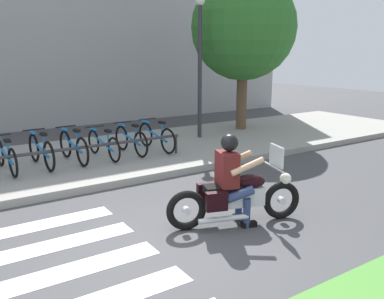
# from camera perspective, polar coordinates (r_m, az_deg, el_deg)

# --- Properties ---
(ground_plane) EXTENTS (48.00, 48.00, 0.00)m
(ground_plane) POSITION_cam_1_polar(r_m,az_deg,el_deg) (5.65, -7.33, -13.92)
(ground_plane) COLOR #424244
(sidewalk) EXTENTS (24.00, 4.40, 0.15)m
(sidewalk) POSITION_cam_1_polar(r_m,az_deg,el_deg) (9.92, -19.73, -2.06)
(sidewalk) COLOR gray
(sidewalk) RESTS_ON ground
(crosswalk_stripe_2) EXTENTS (2.80, 0.40, 0.01)m
(crosswalk_stripe_2) POSITION_cam_1_polar(r_m,az_deg,el_deg) (5.30, -19.53, -16.50)
(crosswalk_stripe_2) COLOR white
(crosswalk_stripe_2) RESTS_ON ground
(crosswalk_stripe_3) EXTENTS (2.80, 0.40, 0.01)m
(crosswalk_stripe_3) POSITION_cam_1_polar(r_m,az_deg,el_deg) (6.00, -21.46, -13.02)
(crosswalk_stripe_3) COLOR white
(crosswalk_stripe_3) RESTS_ON ground
(crosswalk_stripe_4) EXTENTS (2.80, 0.40, 0.01)m
(crosswalk_stripe_4) POSITION_cam_1_polar(r_m,az_deg,el_deg) (6.73, -22.95, -10.26)
(crosswalk_stripe_4) COLOR white
(crosswalk_stripe_4) RESTS_ON ground
(motorcycle) EXTENTS (2.10, 0.92, 1.20)m
(motorcycle) POSITION_cam_1_polar(r_m,az_deg,el_deg) (6.28, 6.24, -6.50)
(motorcycle) COLOR black
(motorcycle) RESTS_ON ground
(rider) EXTENTS (0.73, 0.66, 1.43)m
(rider) POSITION_cam_1_polar(r_m,az_deg,el_deg) (6.14, 5.63, -3.37)
(rider) COLOR #591919
(rider) RESTS_ON ground
(bicycle_2) EXTENTS (0.48, 1.68, 0.74)m
(bicycle_2) POSITION_cam_1_polar(r_m,az_deg,el_deg) (9.31, -24.60, -0.84)
(bicycle_2) COLOR black
(bicycle_2) RESTS_ON sidewalk
(bicycle_3) EXTENTS (0.48, 1.67, 0.79)m
(bicycle_3) POSITION_cam_1_polar(r_m,az_deg,el_deg) (9.42, -20.36, -0.17)
(bicycle_3) COLOR black
(bicycle_3) RESTS_ON sidewalk
(bicycle_4) EXTENTS (0.48, 1.66, 0.79)m
(bicycle_4) POSITION_cam_1_polar(r_m,az_deg,el_deg) (9.60, -16.25, 0.38)
(bicycle_4) COLOR black
(bicycle_4) RESTS_ON sidewalk
(bicycle_5) EXTENTS (0.48, 1.68, 0.71)m
(bicycle_5) POSITION_cam_1_polar(r_m,az_deg,el_deg) (9.83, -12.31, 0.73)
(bicycle_5) COLOR black
(bicycle_5) RESTS_ON sidewalk
(bicycle_6) EXTENTS (0.48, 1.59, 0.77)m
(bicycle_6) POSITION_cam_1_polar(r_m,az_deg,el_deg) (10.09, -8.56, 1.32)
(bicycle_6) COLOR black
(bicycle_6) RESTS_ON sidewalk
(bicycle_7) EXTENTS (0.48, 1.69, 0.78)m
(bicycle_7) POSITION_cam_1_polar(r_m,az_deg,el_deg) (10.40, -5.01, 1.81)
(bicycle_7) COLOR black
(bicycle_7) RESTS_ON sidewalk
(bike_rack) EXTENTS (5.57, 0.07, 0.49)m
(bike_rack) POSITION_cam_1_polar(r_m,az_deg,el_deg) (8.97, -17.38, -0.16)
(bike_rack) COLOR #333338
(bike_rack) RESTS_ON sidewalk
(street_lamp) EXTENTS (0.28, 0.28, 4.12)m
(street_lamp) POSITION_cam_1_polar(r_m,az_deg,el_deg) (11.83, 1.11, 13.04)
(street_lamp) COLOR #2D2D33
(street_lamp) RESTS_ON ground
(tree_near_rack) EXTENTS (3.28, 3.28, 5.00)m
(tree_near_rack) POSITION_cam_1_polar(r_m,az_deg,el_deg) (13.34, 7.22, 16.55)
(tree_near_rack) COLOR brown
(tree_near_rack) RESTS_ON ground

